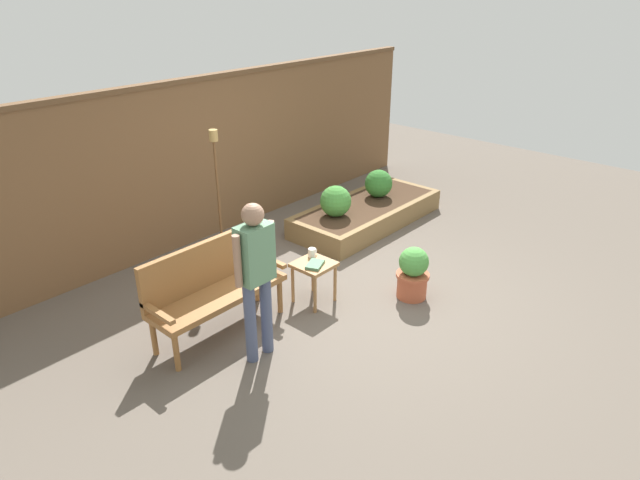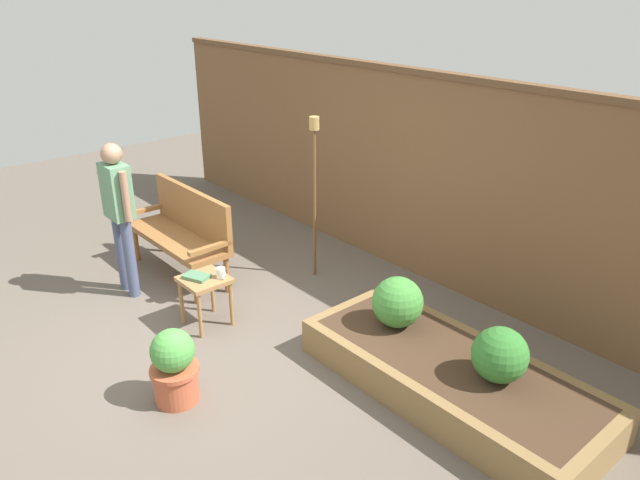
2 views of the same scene
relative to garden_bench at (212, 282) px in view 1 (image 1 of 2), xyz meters
The scene contains 12 objects.
ground_plane 1.69m from the garden_bench, 25.76° to the right, with size 14.00×14.00×0.00m, color #60564C.
fence_back 2.45m from the garden_bench, 52.97° to the left, with size 8.40×0.14×2.16m.
garden_bench is the anchor object (origin of this frame).
side_table 1.15m from the garden_bench, 20.57° to the right, with size 0.40×0.40×0.48m.
cup_on_table 1.20m from the garden_bench, 13.56° to the right, with size 0.12×0.08×0.10m.
book_on_table 1.12m from the garden_bench, 23.88° to the right, with size 0.23×0.15×0.03m, color #4C7A56.
potted_boxwood 2.21m from the garden_bench, 31.70° to the right, with size 0.37×0.37×0.61m.
raised_planter_bed 3.25m from the garden_bench, ahead, with size 2.40×1.00×0.30m.
shrub_near_bench 2.61m from the garden_bench, 12.11° to the left, with size 0.43×0.43×0.43m.
shrub_far_corner 3.58m from the garden_bench, ahead, with size 0.41×0.41×0.41m.
tiki_torch 1.53m from the garden_bench, 47.07° to the left, with size 0.10×0.10×1.72m.
person_by_bench 0.78m from the garden_bench, 89.97° to the right, with size 0.47×0.20×1.56m.
Camera 1 is at (-4.33, -3.32, 3.31)m, focal length 31.45 mm.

